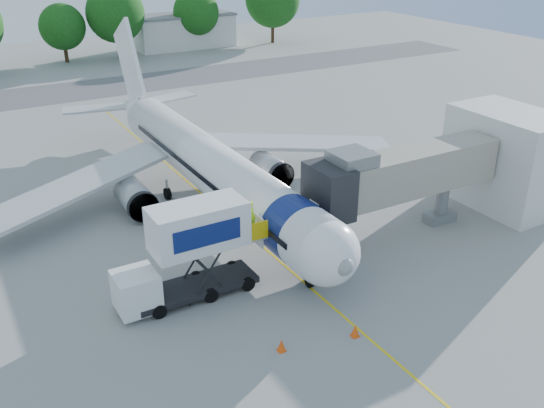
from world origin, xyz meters
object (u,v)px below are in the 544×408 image
jet_bridge (395,176)px  ground_tug (422,374)px  aircraft (208,164)px  catering_hiloader (188,253)px

jet_bridge → ground_tug: bearing=-124.6°
jet_bridge → ground_tug: (-8.24, -11.95, -3.54)m
aircraft → jet_bridge: bearing=-54.3°
catering_hiloader → ground_tug: catering_hiloader is taller
jet_bridge → ground_tug: jet_bridge is taller
jet_bridge → ground_tug: size_ratio=3.51×
jet_bridge → catering_hiloader: (-14.25, -0.00, -1.58)m
aircraft → jet_bridge: size_ratio=2.71×
aircraft → jet_bridge: aircraft is taller
aircraft → catering_hiloader: size_ratio=4.44×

